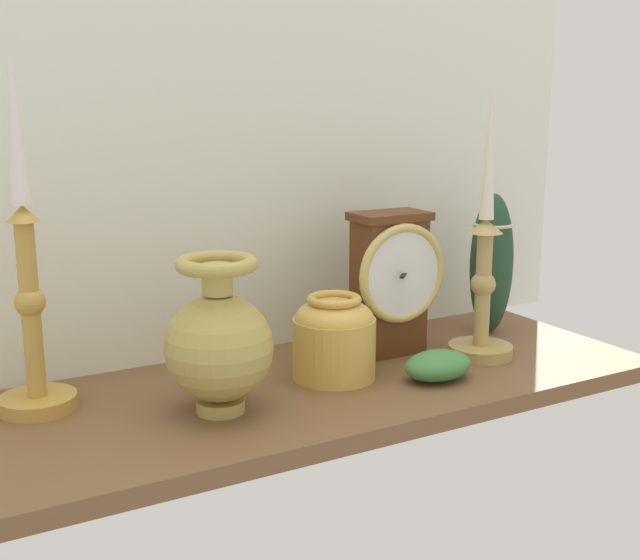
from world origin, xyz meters
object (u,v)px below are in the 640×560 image
(mantel_clock, at_px, (392,281))
(candlestick_tall_center, at_px, (483,277))
(tall_ceramic_vase, at_px, (491,263))
(candlestick_tall_left, at_px, (30,298))
(brass_vase_jar, at_px, (336,337))
(brass_vase_bulbous, at_px, (219,342))

(mantel_clock, bearing_deg, candlestick_tall_center, -36.25)
(tall_ceramic_vase, bearing_deg, candlestick_tall_left, 178.78)
(candlestick_tall_left, relative_size, brass_vase_jar, 3.68)
(candlestick_tall_left, distance_m, brass_vase_bulbous, 0.23)
(candlestick_tall_left, bearing_deg, candlestick_tall_center, -9.98)
(mantel_clock, bearing_deg, tall_ceramic_vase, 3.88)
(candlestick_tall_left, height_order, candlestick_tall_center, candlestick_tall_left)
(brass_vase_jar, xyz_separation_m, tall_ceramic_vase, (0.33, 0.07, 0.06))
(mantel_clock, distance_m, brass_vase_bulbous, 0.33)
(candlestick_tall_center, distance_m, tall_ceramic_vase, 0.13)
(candlestick_tall_center, relative_size, brass_vase_jar, 3.43)
(brass_vase_bulbous, distance_m, tall_ceramic_vase, 0.53)
(brass_vase_jar, bearing_deg, mantel_clock, 23.13)
(brass_vase_bulbous, relative_size, tall_ceramic_vase, 0.85)
(candlestick_tall_center, xyz_separation_m, brass_vase_jar, (-0.24, 0.02, -0.06))
(candlestick_tall_center, bearing_deg, mantel_clock, 143.75)
(candlestick_tall_left, xyz_separation_m, tall_ceramic_vase, (0.71, -0.02, -0.03))
(candlestick_tall_left, bearing_deg, brass_vase_bulbous, -31.52)
(candlestick_tall_left, bearing_deg, tall_ceramic_vase, -1.22)
(brass_vase_jar, height_order, tall_ceramic_vase, tall_ceramic_vase)
(candlestick_tall_left, xyz_separation_m, brass_vase_jar, (0.38, -0.08, -0.08))
(brass_vase_jar, relative_size, tall_ceramic_vase, 0.51)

